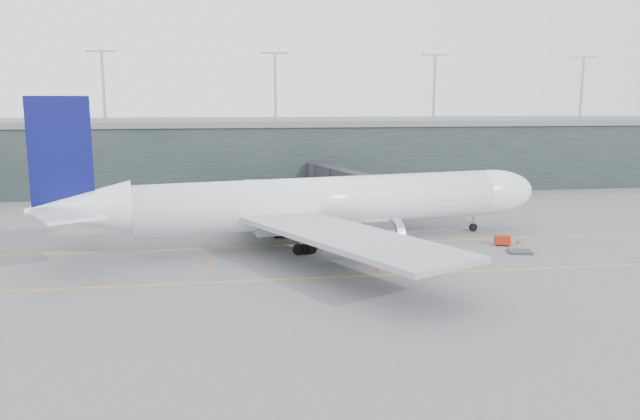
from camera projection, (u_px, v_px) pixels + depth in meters
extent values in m
plane|color=#5C5C61|center=(269.00, 240.00, 88.12)|extent=(320.00, 320.00, 0.00)
cube|color=gold|center=(271.00, 246.00, 84.23)|extent=(160.00, 0.25, 0.02)
cube|color=gold|center=(281.00, 279.00, 68.65)|extent=(160.00, 0.25, 0.02)
cube|color=gold|center=(290.00, 214.00, 108.33)|extent=(0.25, 60.00, 0.02)
cube|color=#1D2727|center=(251.00, 155.00, 143.38)|extent=(240.00, 35.00, 14.00)
cube|color=slate|center=(250.00, 122.00, 142.06)|extent=(240.00, 36.00, 1.20)
cylinder|color=#9E9EA3|center=(103.00, 88.00, 126.62)|extent=(0.60, 0.60, 14.00)
cylinder|color=#9E9EA3|center=(275.00, 88.00, 131.77)|extent=(0.60, 0.60, 14.00)
cylinder|color=#9E9EA3|center=(434.00, 88.00, 136.91)|extent=(0.60, 0.60, 14.00)
cylinder|color=#9E9EA3|center=(582.00, 89.00, 142.06)|extent=(0.60, 0.60, 14.00)
cylinder|color=white|center=(323.00, 202.00, 85.11)|extent=(50.64, 16.02, 6.77)
ellipsoid|color=white|center=(490.00, 192.00, 93.83)|extent=(15.24, 9.30, 6.77)
cone|color=white|center=(79.00, 209.00, 74.83)|extent=(13.02, 8.63, 6.50)
cube|color=#979A9F|center=(316.00, 221.00, 85.21)|extent=(18.19, 8.62, 2.19)
cube|color=black|center=(514.00, 184.00, 95.00)|extent=(2.97, 3.67, 0.87)
cube|color=#979A9F|center=(347.00, 237.00, 68.50)|extent=(23.03, 32.72, 0.60)
cylinder|color=#37363B|center=(368.00, 237.00, 76.69)|extent=(8.23, 5.18, 3.82)
cube|color=#979A9F|center=(269.00, 194.00, 99.97)|extent=(12.70, 32.45, 0.60)
cylinder|color=#37363B|center=(314.00, 210.00, 95.98)|extent=(8.23, 5.18, 3.82)
cube|color=#090C4C|center=(60.00, 152.00, 73.10)|extent=(7.08, 1.86, 13.11)
cube|color=white|center=(67.00, 214.00, 68.80)|extent=(9.68, 11.47, 0.38)
cube|color=white|center=(71.00, 198.00, 79.97)|extent=(6.72, 10.25, 0.38)
cylinder|color=black|center=(473.00, 227.00, 93.85)|extent=(1.26, 0.65, 1.20)
cylinder|color=#9E9EA3|center=(473.00, 222.00, 93.70)|extent=(0.33, 0.33, 2.84)
cylinder|color=black|center=(305.00, 249.00, 79.70)|extent=(1.50, 0.80, 1.42)
cylinder|color=black|center=(282.00, 233.00, 89.45)|extent=(1.50, 0.80, 1.42)
cube|color=#29282D|center=(420.00, 198.00, 91.73)|extent=(4.25, 4.56, 2.99)
cube|color=#29282D|center=(391.00, 190.00, 99.77)|extent=(6.00, 14.10, 2.67)
cube|color=#29282D|center=(353.00, 180.00, 112.36)|extent=(6.26, 14.17, 2.77)
cube|color=#29282D|center=(323.00, 172.00, 124.95)|extent=(6.52, 14.23, 2.88)
cylinder|color=#9E9EA3|center=(388.00, 209.00, 101.02)|extent=(0.53, 0.53, 4.05)
cube|color=#37363B|center=(388.00, 219.00, 101.31)|extent=(2.46, 2.08, 0.75)
cylinder|color=#29282D|center=(363.00, 169.00, 129.94)|extent=(4.27, 4.27, 3.20)
cylinder|color=#29282D|center=(363.00, 185.00, 130.53)|extent=(1.92, 1.92, 3.84)
cube|color=#A01F0B|center=(502.00, 240.00, 84.61)|extent=(2.28, 1.76, 1.19)
cylinder|color=black|center=(497.00, 245.00, 84.34)|extent=(0.39, 0.23, 0.37)
cylinder|color=black|center=(508.00, 245.00, 84.18)|extent=(0.39, 0.23, 0.37)
cylinder|color=black|center=(496.00, 243.00, 85.24)|extent=(0.39, 0.23, 0.37)
cylinder|color=black|center=(507.00, 243.00, 85.08)|extent=(0.39, 0.23, 0.37)
cube|color=#323336|center=(520.00, 252.00, 80.57)|extent=(3.46, 3.03, 0.30)
cube|color=#37363B|center=(227.00, 227.00, 96.04)|extent=(2.62, 2.33, 0.22)
cube|color=#B3B9C0|center=(227.00, 221.00, 95.87)|extent=(2.17, 2.09, 1.66)
cube|color=navy|center=(227.00, 215.00, 95.72)|extent=(2.24, 2.16, 0.09)
cube|color=#37363B|center=(239.00, 225.00, 97.59)|extent=(2.12, 1.71, 0.21)
cube|color=silver|center=(239.00, 219.00, 97.43)|extent=(1.70, 1.60, 1.56)
cube|color=navy|center=(238.00, 214.00, 97.29)|extent=(1.75, 1.65, 0.08)
cube|color=#37363B|center=(267.00, 225.00, 97.52)|extent=(2.17, 1.89, 0.19)
cube|color=silver|center=(267.00, 220.00, 97.37)|extent=(1.78, 1.71, 1.42)
cube|color=navy|center=(267.00, 216.00, 97.24)|extent=(1.84, 1.77, 0.08)
cone|color=red|center=(518.00, 241.00, 85.55)|extent=(0.47, 0.47, 0.75)
cone|color=#F3450D|center=(378.00, 268.00, 72.04)|extent=(0.41, 0.41, 0.65)
cone|color=orange|center=(334.00, 221.00, 100.23)|extent=(0.40, 0.40, 0.63)
cone|color=#DC550C|center=(209.00, 260.00, 75.42)|extent=(0.48, 0.48, 0.76)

